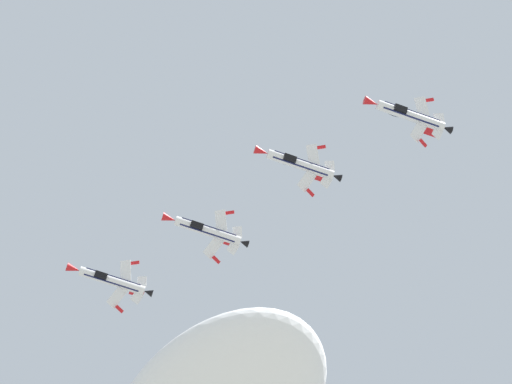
{
  "coord_description": "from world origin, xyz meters",
  "views": [
    {
      "loc": [
        2.15,
        1.59,
        1.68
      ],
      "look_at": [
        -31.85,
        32.55,
        144.77
      ],
      "focal_mm": 60.13,
      "sensor_mm": 36.0,
      "label": 1
    }
  ],
  "objects": [
    {
      "name": "fighter_jet_lead",
      "position": [
        -61.05,
        23.98,
        142.34
      ],
      "size": [
        8.8,
        15.2,
        7.69
      ],
      "rotation": [
        0.0,
        0.86,
        2.74
      ],
      "color": "white"
    },
    {
      "name": "fighter_jet_left_wing",
      "position": [
        -42.6,
        30.48,
        143.0
      ],
      "size": [
        9.08,
        15.2,
        7.1
      ],
      "rotation": [
        0.0,
        0.77,
        2.74
      ],
      "color": "white"
    },
    {
      "name": "fighter_jet_right_wing",
      "position": [
        -22.95,
        34.47,
        144.13
      ],
      "size": [
        9.01,
        15.2,
        7.26
      ],
      "rotation": [
        0.0,
        0.79,
        2.74
      ],
      "color": "white"
    },
    {
      "name": "fighter_jet_left_outer",
      "position": [
        -4.04,
        42.16,
        143.19
      ],
      "size": [
        8.77,
        15.2,
        7.75
      ],
      "rotation": [
        0.0,
        0.86,
        2.74
      ],
      "color": "white"
    }
  ]
}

